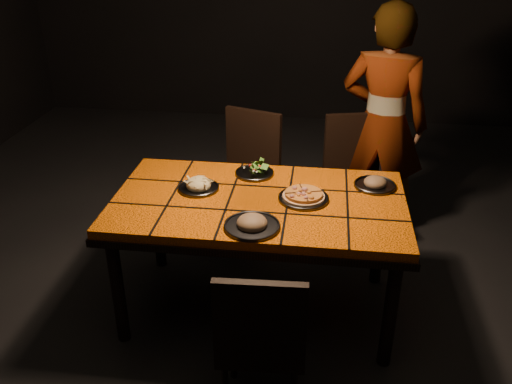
# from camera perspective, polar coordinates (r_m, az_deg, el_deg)

# --- Properties ---
(room_shell) EXTENTS (6.04, 7.04, 3.08)m
(room_shell) POSITION_cam_1_polar(r_m,az_deg,el_deg) (2.70, 0.36, 13.50)
(room_shell) COLOR black
(room_shell) RESTS_ON ground
(dining_table) EXTENTS (1.62, 0.92, 0.75)m
(dining_table) POSITION_cam_1_polar(r_m,az_deg,el_deg) (3.01, 0.31, -2.03)
(dining_table) COLOR orange
(dining_table) RESTS_ON ground
(chair_near) EXTENTS (0.40, 0.40, 0.86)m
(chair_near) POSITION_cam_1_polar(r_m,az_deg,el_deg) (2.45, 0.54, -15.04)
(chair_near) COLOR black
(chair_near) RESTS_ON ground
(chair_far_left) EXTENTS (0.54, 0.54, 0.93)m
(chair_far_left) POSITION_cam_1_polar(r_m,az_deg,el_deg) (3.84, -0.97, 2.49)
(chair_far_left) COLOR black
(chair_far_left) RESTS_ON ground
(chair_far_right) EXTENTS (0.50, 0.50, 0.91)m
(chair_far_right) POSITION_cam_1_polar(r_m,az_deg,el_deg) (3.90, 10.36, 2.20)
(chair_far_right) COLOR black
(chair_far_right) RESTS_ON ground
(diner) EXTENTS (0.70, 0.55, 1.67)m
(diner) POSITION_cam_1_polar(r_m,az_deg,el_deg) (3.91, 13.23, 6.99)
(diner) COLOR brown
(diner) RESTS_ON ground
(plate_pizza) EXTENTS (0.28, 0.28, 0.04)m
(plate_pizza) POSITION_cam_1_polar(r_m,az_deg,el_deg) (2.96, 5.03, -0.49)
(plate_pizza) COLOR #3A3B40
(plate_pizza) RESTS_ON dining_table
(plate_pasta) EXTENTS (0.23, 0.23, 0.08)m
(plate_pasta) POSITION_cam_1_polar(r_m,az_deg,el_deg) (3.08, -6.06, 0.64)
(plate_pasta) COLOR #3A3B40
(plate_pasta) RESTS_ON dining_table
(plate_salad) EXTENTS (0.23, 0.23, 0.07)m
(plate_salad) POSITION_cam_1_polar(r_m,az_deg,el_deg) (3.24, -0.16, 2.27)
(plate_salad) COLOR #3A3B40
(plate_salad) RESTS_ON dining_table
(plate_mushroom_a) EXTENTS (0.28, 0.28, 0.09)m
(plate_mushroom_a) POSITION_cam_1_polar(r_m,az_deg,el_deg) (2.69, -0.42, -3.31)
(plate_mushroom_a) COLOR #3A3B40
(plate_mushroom_a) RESTS_ON dining_table
(plate_mushroom_b) EXTENTS (0.24, 0.24, 0.08)m
(plate_mushroom_b) POSITION_cam_1_polar(r_m,az_deg,el_deg) (3.17, 12.43, 0.90)
(plate_mushroom_b) COLOR #3A3B40
(plate_mushroom_b) RESTS_ON dining_table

